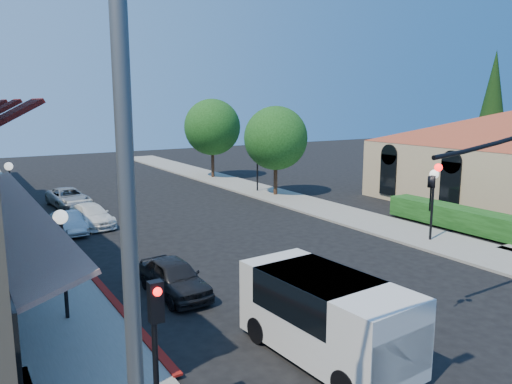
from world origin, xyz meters
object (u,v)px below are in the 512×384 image
conifer_far (492,106)px  street_tree_a (276,138)px  lamppost_left_near (62,237)px  parked_car_a (174,277)px  lamppost_right_near (433,187)px  parked_car_c (91,215)px  parked_car_b (69,223)px  cobra_streetlight (157,230)px  lamppost_right_far (257,156)px  street_tree_b (212,127)px  secondary_signal (156,328)px  white_van (328,312)px  lamppost_left_far (10,178)px  parked_car_d (68,198)px

conifer_far → street_tree_a: size_ratio=1.70×
lamppost_left_near → parked_car_a: size_ratio=0.94×
lamppost_right_near → parked_car_a: lamppost_right_near is taller
conifer_far → parked_car_c: (-32.80, 2.00, -5.77)m
conifer_far → parked_car_b: conifer_far is taller
cobra_streetlight → parked_car_c: (4.35, 22.00, -4.68)m
lamppost_right_far → parked_car_c: size_ratio=0.88×
street_tree_b → cobra_streetlight: size_ratio=0.75×
conifer_far → cobra_streetlight: 42.20m
lamppost_right_far → lamppost_right_near: bearing=-90.0°
parked_car_a → secondary_signal: bearing=-117.0°
cobra_streetlight → lamppost_right_far: 31.53m
parked_car_a → cobra_streetlight: bearing=-115.0°
conifer_far → lamppost_right_far: (-19.50, 6.00, -3.62)m
white_van → lamppost_left_near: bearing=131.9°
lamppost_right_near → lamppost_right_far: (0.00, 16.00, 0.00)m
conifer_far → parked_car_c: conifer_far is taller
street_tree_b → lamppost_left_far: street_tree_b is taller
lamppost_left_far → parked_car_c: 4.72m
secondary_signal → parked_car_b: bearing=84.2°
lamppost_right_near → conifer_far: bearing=27.1°
street_tree_a → street_tree_b: 10.01m
cobra_streetlight → parked_car_d: cobra_streetlight is taller
parked_car_a → parked_car_b: parked_car_a is taller
street_tree_b → lamppost_right_far: street_tree_b is taller
conifer_far → parked_car_d: conifer_far is taller
lamppost_right_far → parked_car_b: 15.68m
lamppost_left_far → white_van: 20.83m
lamppost_right_far → parked_car_a: size_ratio=0.94×
parked_car_b → conifer_far: bearing=-4.1°
lamppost_right_near → parked_car_c: (-13.30, 12.00, -2.15)m
street_tree_a → parked_car_b: (-15.00, -3.00, -3.64)m
white_van → parked_car_c: (-1.73, 18.05, -0.71)m
street_tree_a → street_tree_b: bearing=90.0°
lamppost_left_near → secondary_signal: bearing=-85.7°
street_tree_a → parked_car_c: (-13.60, -2.00, -3.61)m
street_tree_a → lamppost_left_far: street_tree_a is taller
lamppost_right_near → parked_car_b: lamppost_right_near is taller
conifer_far → lamppost_left_near: bearing=-164.7°
lamppost_left_near → parked_car_b: bearing=78.2°
street_tree_a → parked_car_b: 15.72m
lamppost_left_near → parked_car_c: size_ratio=0.88×
street_tree_b → lamppost_left_far: 20.06m
cobra_streetlight → lamppost_right_far: (17.65, 26.00, -2.53)m
parked_car_a → street_tree_a: bearing=43.3°
parked_car_a → parked_car_d: bearing=88.0°
street_tree_b → conifer_far: bearing=-36.1°
lamppost_right_near → white_van: size_ratio=0.69×
parked_car_d → secondary_signal: bearing=-102.0°
street_tree_a → lamppost_left_near: (-17.30, -14.00, -1.46)m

